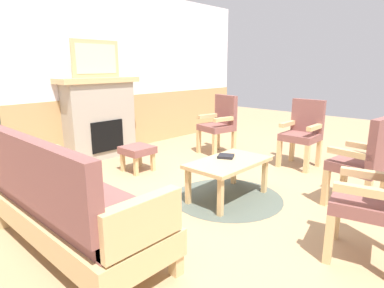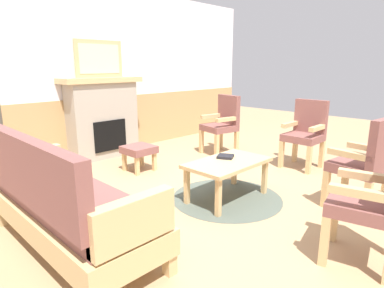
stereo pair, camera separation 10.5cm
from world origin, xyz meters
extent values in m
plane|color=tan|center=(0.00, 0.00, 0.00)|extent=(14.00, 14.00, 0.00)
cube|color=white|center=(0.00, 2.60, 1.35)|extent=(7.20, 0.12, 2.70)
cube|color=tan|center=(0.00, 2.53, 0.47)|extent=(7.20, 0.02, 0.95)
cube|color=#A39989|center=(0.00, 2.35, 0.60)|extent=(1.10, 0.36, 1.20)
cube|color=black|center=(0.00, 2.16, 0.38)|extent=(0.56, 0.02, 0.48)
cube|color=tan|center=(0.00, 2.35, 1.24)|extent=(1.30, 0.44, 0.08)
cube|color=tan|center=(0.00, 2.35, 1.56)|extent=(0.80, 0.03, 0.56)
cube|color=#B2C6A8|center=(0.00, 2.33, 1.56)|extent=(0.68, 0.01, 0.44)
cube|color=tan|center=(-1.34, -0.73, 0.08)|extent=(0.08, 0.08, 0.16)
cube|color=tan|center=(-1.34, 0.95, 0.08)|extent=(0.08, 0.08, 0.16)
cube|color=tan|center=(-1.94, 0.95, 0.08)|extent=(0.08, 0.08, 0.16)
cube|color=tan|center=(-1.64, 0.11, 0.26)|extent=(0.70, 1.80, 0.20)
cube|color=brown|center=(-1.64, 0.11, 0.42)|extent=(0.60, 1.70, 0.12)
cube|color=brown|center=(-1.94, 0.11, 0.73)|extent=(0.10, 1.70, 0.50)
cube|color=tan|center=(-1.64, -0.74, 0.53)|extent=(0.60, 0.10, 0.30)
cube|color=tan|center=(-1.64, 0.96, 0.53)|extent=(0.60, 0.10, 0.30)
cube|color=tan|center=(-0.39, -0.39, 0.20)|extent=(0.05, 0.05, 0.40)
cube|color=tan|center=(0.45, -0.39, 0.20)|extent=(0.05, 0.05, 0.40)
cube|color=tan|center=(-0.39, 0.05, 0.20)|extent=(0.05, 0.05, 0.40)
cube|color=tan|center=(0.45, 0.05, 0.20)|extent=(0.05, 0.05, 0.40)
cube|color=tan|center=(0.03, -0.17, 0.42)|extent=(0.96, 0.56, 0.04)
cylinder|color=#4C564C|center=(0.03, -0.17, 0.00)|extent=(1.24, 1.24, 0.01)
cube|color=black|center=(0.12, -0.07, 0.46)|extent=(0.23, 0.23, 0.03)
cube|color=tan|center=(-0.20, 1.20, 0.13)|extent=(0.05, 0.05, 0.26)
cube|color=tan|center=(0.10, 1.20, 0.13)|extent=(0.05, 0.05, 0.26)
cube|color=tan|center=(-0.20, 1.50, 0.13)|extent=(0.05, 0.05, 0.26)
cube|color=tan|center=(0.10, 1.50, 0.13)|extent=(0.05, 0.05, 0.26)
cube|color=brown|center=(-0.05, 1.35, 0.31)|extent=(0.40, 0.40, 0.10)
cube|color=tan|center=(1.48, -0.45, 0.20)|extent=(0.06, 0.06, 0.40)
cube|color=tan|center=(1.48, -0.03, 0.20)|extent=(0.06, 0.06, 0.40)
cube|color=tan|center=(1.90, -0.45, 0.20)|extent=(0.06, 0.06, 0.40)
cube|color=tan|center=(1.90, -0.03, 0.20)|extent=(0.06, 0.06, 0.40)
cube|color=brown|center=(1.69, -0.24, 0.45)|extent=(0.48, 0.48, 0.10)
cube|color=brown|center=(1.89, -0.24, 0.74)|extent=(0.08, 0.48, 0.48)
cube|color=tan|center=(1.69, -0.44, 0.62)|extent=(0.44, 0.07, 0.06)
cube|color=tan|center=(1.69, -0.03, 0.62)|extent=(0.44, 0.07, 0.06)
cube|color=tan|center=(1.18, 0.95, 0.20)|extent=(0.07, 0.07, 0.40)
cube|color=tan|center=(1.27, 1.36, 0.20)|extent=(0.07, 0.07, 0.40)
cube|color=tan|center=(1.60, 0.87, 0.20)|extent=(0.07, 0.07, 0.40)
cube|color=tan|center=(1.68, 1.28, 0.20)|extent=(0.07, 0.07, 0.40)
cube|color=brown|center=(1.43, 1.11, 0.45)|extent=(0.57, 0.57, 0.10)
cube|color=brown|center=(1.63, 1.07, 0.74)|extent=(0.17, 0.49, 0.48)
cube|color=tan|center=(1.39, 0.91, 0.62)|extent=(0.45, 0.16, 0.06)
cube|color=tan|center=(1.47, 1.32, 0.62)|extent=(0.45, 0.16, 0.06)
cube|color=tan|center=(-0.46, -1.47, 0.20)|extent=(0.07, 0.07, 0.40)
cube|color=tan|center=(-0.05, -1.38, 0.20)|extent=(0.07, 0.07, 0.40)
cube|color=brown|center=(-0.21, -1.63, 0.45)|extent=(0.57, 0.57, 0.10)
cube|color=tan|center=(-0.41, -1.68, 0.62)|extent=(0.16, 0.44, 0.06)
cube|color=tan|center=(-0.01, -1.59, 0.62)|extent=(0.16, 0.44, 0.06)
cube|color=tan|center=(0.58, -1.05, 0.20)|extent=(0.07, 0.07, 0.40)
cube|color=tan|center=(1.00, -1.10, 0.20)|extent=(0.07, 0.07, 0.40)
cube|color=tan|center=(0.53, -1.47, 0.20)|extent=(0.07, 0.07, 0.40)
cube|color=brown|center=(0.77, -1.28, 0.45)|extent=(0.53, 0.53, 0.10)
cube|color=brown|center=(0.74, -1.48, 0.74)|extent=(0.49, 0.14, 0.48)
cube|color=tan|center=(0.56, -1.26, 0.62)|extent=(0.12, 0.45, 0.06)
cube|color=tan|center=(0.97, -1.31, 0.62)|extent=(0.12, 0.45, 0.06)
cylinder|color=#332D28|center=(-1.70, 1.47, 0.01)|extent=(0.24, 0.24, 0.03)
cylinder|color=#4C473D|center=(-1.70, 1.47, 0.73)|extent=(0.03, 0.03, 1.40)
camera|label=1|loc=(-2.77, -2.21, 1.47)|focal=30.40mm
camera|label=2|loc=(-2.70, -2.28, 1.47)|focal=30.40mm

